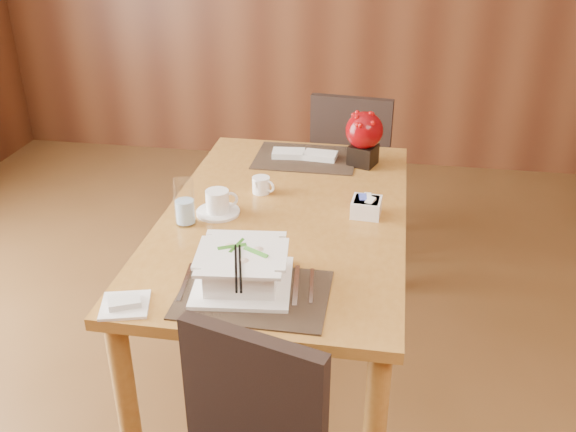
% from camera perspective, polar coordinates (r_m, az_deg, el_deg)
% --- Properties ---
extents(dining_table, '(0.90, 1.50, 0.75)m').
position_cam_1_polar(dining_table, '(2.46, -0.28, -1.75)').
color(dining_table, '#A7702E').
rests_on(dining_table, ground).
extents(placemat_near, '(0.45, 0.33, 0.01)m').
position_cam_1_polar(placemat_near, '(1.94, -3.07, -6.96)').
color(placemat_near, black).
rests_on(placemat_near, dining_table).
extents(placemat_far, '(0.45, 0.33, 0.01)m').
position_cam_1_polar(placemat_far, '(2.90, 1.57, 5.19)').
color(placemat_far, black).
rests_on(placemat_far, dining_table).
extents(soup_setting, '(0.33, 0.33, 0.12)m').
position_cam_1_polar(soup_setting, '(1.96, -4.07, -4.74)').
color(soup_setting, white).
rests_on(soup_setting, dining_table).
extents(coffee_cup, '(0.16, 0.16, 0.09)m').
position_cam_1_polar(coffee_cup, '(2.41, -6.28, 1.09)').
color(coffee_cup, white).
rests_on(coffee_cup, dining_table).
extents(water_glass, '(0.08, 0.08, 0.17)m').
position_cam_1_polar(water_glass, '(2.33, -9.20, 1.22)').
color(water_glass, silver).
rests_on(water_glass, dining_table).
extents(creamer_jug, '(0.12, 0.12, 0.07)m').
position_cam_1_polar(creamer_jug, '(2.56, -2.41, 2.77)').
color(creamer_jug, white).
rests_on(creamer_jug, dining_table).
extents(sugar_caddy, '(0.11, 0.11, 0.06)m').
position_cam_1_polar(sugar_caddy, '(2.40, 6.97, 0.78)').
color(sugar_caddy, white).
rests_on(sugar_caddy, dining_table).
extents(berry_decor, '(0.16, 0.16, 0.24)m').
position_cam_1_polar(berry_decor, '(2.81, 6.78, 7.14)').
color(berry_decor, black).
rests_on(berry_decor, dining_table).
extents(napkins_far, '(0.29, 0.11, 0.03)m').
position_cam_1_polar(napkins_far, '(2.90, 1.67, 5.47)').
color(napkins_far, silver).
rests_on(napkins_far, dining_table).
extents(bread_plate, '(0.17, 0.17, 0.01)m').
position_cam_1_polar(bread_plate, '(1.95, -14.28, -7.69)').
color(bread_plate, white).
rests_on(bread_plate, dining_table).
extents(far_chair, '(0.47, 0.47, 0.92)m').
position_cam_1_polar(far_chair, '(3.46, 5.77, 4.59)').
color(far_chair, black).
rests_on(far_chair, ground).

